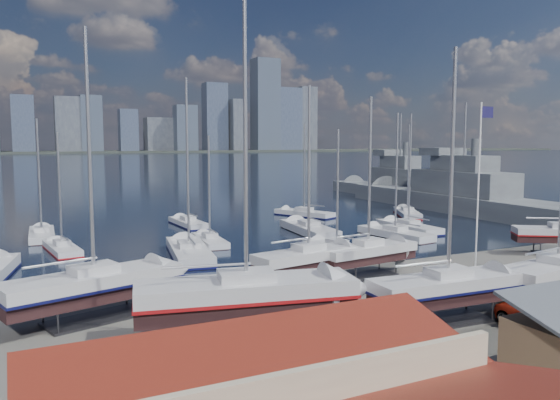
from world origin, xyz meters
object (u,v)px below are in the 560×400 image
sailboat_cradle_0 (94,285)px  naval_ship_west (399,189)px  car_a (406,349)px  flagpole (480,183)px  naval_ship_east (462,201)px

sailboat_cradle_0 → naval_ship_west: 80.22m
sailboat_cradle_0 → car_a: (12.66, -13.34, -1.44)m
flagpole → car_a: bearing=-147.9°
car_a → naval_ship_west: bearing=45.5°
flagpole → naval_ship_west: bearing=56.3°
flagpole → sailboat_cradle_0: bearing=168.2°
naval_ship_west → flagpole: size_ratio=2.95×
naval_ship_east → naval_ship_west: (4.60, 21.16, -0.00)m
naval_ship_west → car_a: (-49.83, -63.64, -0.98)m
sailboat_cradle_0 → car_a: size_ratio=4.24×
naval_ship_west → flagpole: 67.13m
sailboat_cradle_0 → flagpole: 26.59m
car_a → naval_ship_east: bearing=36.8°
naval_ship_west → car_a: naval_ship_west is taller
car_a → flagpole: flagpole is taller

